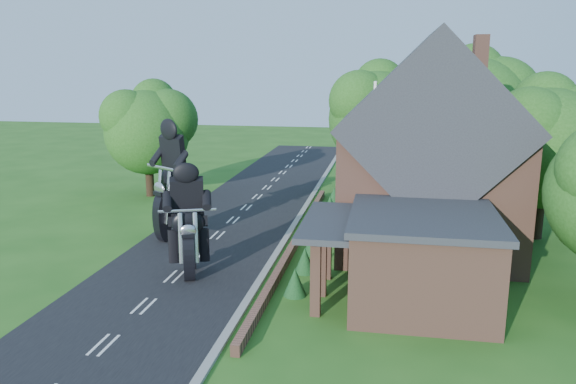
% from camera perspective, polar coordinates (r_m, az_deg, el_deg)
% --- Properties ---
extents(ground, '(120.00, 120.00, 0.00)m').
position_cam_1_polar(ground, '(24.25, -11.46, -8.45)').
color(ground, '#255818').
rests_on(ground, ground).
extents(road, '(7.00, 80.00, 0.02)m').
position_cam_1_polar(road, '(24.24, -11.46, -8.43)').
color(road, black).
rests_on(road, ground).
extents(kerb, '(0.30, 80.00, 0.12)m').
position_cam_1_polar(kerb, '(23.17, -2.94, -9.06)').
color(kerb, gray).
rests_on(kerb, ground).
extents(garden_wall, '(0.30, 22.00, 0.40)m').
position_cam_1_polar(garden_wall, '(27.62, 0.76, -5.11)').
color(garden_wall, brown).
rests_on(garden_wall, ground).
extents(house, '(9.54, 8.64, 10.24)m').
position_cam_1_polar(house, '(27.34, 14.07, 3.25)').
color(house, brown).
rests_on(house, ground).
extents(annex, '(7.05, 5.94, 3.44)m').
position_cam_1_polar(annex, '(21.31, 13.11, -6.47)').
color(annex, brown).
rests_on(annex, ground).
extents(tree_house_right, '(6.51, 6.00, 8.40)m').
position_cam_1_polar(tree_house_right, '(30.81, 25.40, 5.02)').
color(tree_house_right, black).
rests_on(tree_house_right, ground).
extents(tree_behind_house, '(7.81, 7.20, 10.08)m').
position_cam_1_polar(tree_behind_house, '(37.56, 18.97, 8.32)').
color(tree_behind_house, black).
rests_on(tree_behind_house, ground).
extents(tree_behind_left, '(6.94, 6.40, 9.16)m').
position_cam_1_polar(tree_behind_left, '(38.18, 9.66, 8.13)').
color(tree_behind_left, black).
rests_on(tree_behind_left, ground).
extents(tree_far_road, '(6.08, 5.60, 7.84)m').
position_cam_1_polar(tree_far_road, '(38.52, -13.57, 6.66)').
color(tree_far_road, black).
rests_on(tree_far_road, ground).
extents(shrub_a, '(0.90, 0.90, 1.10)m').
position_cam_1_polar(shrub_a, '(21.77, 0.72, -9.12)').
color(shrub_a, '#123A19').
rests_on(shrub_a, ground).
extents(shrub_b, '(0.90, 0.90, 1.10)m').
position_cam_1_polar(shrub_b, '(24.08, 1.72, -6.95)').
color(shrub_b, '#123A19').
rests_on(shrub_b, ground).
extents(shrub_c, '(0.90, 0.90, 1.10)m').
position_cam_1_polar(shrub_c, '(26.43, 2.54, -5.16)').
color(shrub_c, '#123A19').
rests_on(shrub_c, ground).
extents(shrub_d, '(0.90, 0.90, 1.10)m').
position_cam_1_polar(shrub_d, '(31.19, 3.80, -2.38)').
color(shrub_d, '#123A19').
rests_on(shrub_d, ground).
extents(shrub_e, '(0.90, 0.90, 1.10)m').
position_cam_1_polar(shrub_e, '(33.60, 4.29, -1.29)').
color(shrub_e, '#123A19').
rests_on(shrub_e, ground).
extents(shrub_f, '(0.90, 0.90, 1.10)m').
position_cam_1_polar(shrub_f, '(36.02, 4.72, -0.35)').
color(shrub_f, '#123A19').
rests_on(shrub_f, ground).
extents(motorcycle_lead, '(0.89, 1.60, 1.45)m').
position_cam_1_polar(motorcycle_lead, '(24.03, -9.97, -6.74)').
color(motorcycle_lead, black).
rests_on(motorcycle_lead, ground).
extents(motorcycle_follow, '(1.48, 1.93, 1.83)m').
position_cam_1_polar(motorcycle_follow, '(29.26, -11.28, -2.87)').
color(motorcycle_follow, black).
rests_on(motorcycle_follow, ground).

